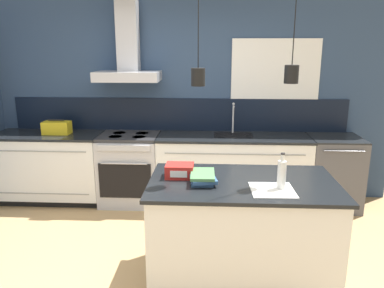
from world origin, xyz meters
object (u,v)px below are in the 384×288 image
bottle_on_island (282,174)px  book_stack (202,177)px  yellow_toolbox (57,128)px  oven_range (130,169)px  dishwasher (333,172)px  red_supply_box (180,171)px

bottle_on_island → book_stack: size_ratio=0.90×
bottle_on_island → book_stack: bottle_on_island is taller
bottle_on_island → yellow_toolbox: 3.12m
bottle_on_island → book_stack: bearing=169.6°
oven_range → dishwasher: (2.59, 0.00, -0.00)m
yellow_toolbox → oven_range: bearing=-0.3°
dishwasher → red_supply_box: size_ratio=3.86×
book_stack → red_supply_box: size_ratio=1.38×
bottle_on_island → yellow_toolbox: size_ratio=0.86×
oven_range → dishwasher: 2.59m
dishwasher → book_stack: 2.39m
bottle_on_island → book_stack: (-0.62, 0.11, -0.08)m
oven_range → bottle_on_island: size_ratio=3.11×
dishwasher → book_stack: size_ratio=2.80×
oven_range → dishwasher: size_ratio=1.00×
dishwasher → red_supply_box: red_supply_box is taller
bottle_on_island → yellow_toolbox: bearing=144.4°
oven_range → book_stack: size_ratio=2.80×
book_stack → red_supply_box: 0.23m
bottle_on_island → red_supply_box: bearing=163.7°
book_stack → red_supply_box: bearing=147.7°
oven_range → red_supply_box: (0.79, -1.57, 0.51)m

